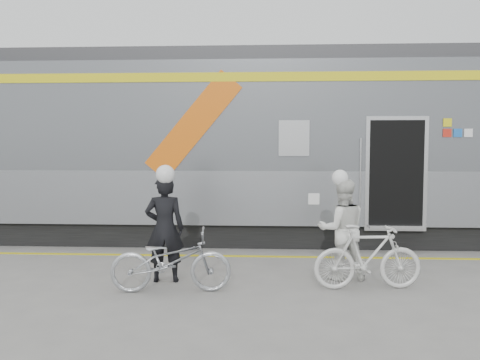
# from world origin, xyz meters

# --- Properties ---
(ground) EXTENTS (90.00, 90.00, 0.00)m
(ground) POSITION_xyz_m (0.00, 0.00, 0.00)
(ground) COLOR slate
(ground) RESTS_ON ground
(train) EXTENTS (24.00, 3.17, 4.10)m
(train) POSITION_xyz_m (1.29, 4.19, 2.05)
(train) COLOR black
(train) RESTS_ON ground
(safety_strip) EXTENTS (24.00, 0.12, 0.01)m
(safety_strip) POSITION_xyz_m (0.00, 2.15, 0.00)
(safety_strip) COLOR #D4C712
(safety_strip) RESTS_ON ground
(man) EXTENTS (0.64, 0.46, 1.66)m
(man) POSITION_xyz_m (-0.63, 0.35, 0.83)
(man) COLOR black
(man) RESTS_ON ground
(bicycle_left) EXTENTS (1.80, 0.79, 0.91)m
(bicycle_left) POSITION_xyz_m (-0.43, -0.20, 0.46)
(bicycle_left) COLOR #A4A7AC
(bicycle_left) RESTS_ON ground
(woman) EXTENTS (0.83, 0.68, 1.59)m
(woman) POSITION_xyz_m (2.14, 0.64, 0.80)
(woman) COLOR silver
(woman) RESTS_ON ground
(bicycle_right) EXTENTS (1.64, 0.62, 0.97)m
(bicycle_right) POSITION_xyz_m (2.44, 0.09, 0.48)
(bicycle_right) COLOR silver
(bicycle_right) RESTS_ON ground
(helmet_man) EXTENTS (0.29, 0.29, 0.29)m
(helmet_man) POSITION_xyz_m (-0.63, 0.35, 1.81)
(helmet_man) COLOR white
(helmet_man) RESTS_ON man
(helmet_woman) EXTENTS (0.25, 0.25, 0.25)m
(helmet_woman) POSITION_xyz_m (2.14, 0.64, 1.72)
(helmet_woman) COLOR white
(helmet_woman) RESTS_ON woman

